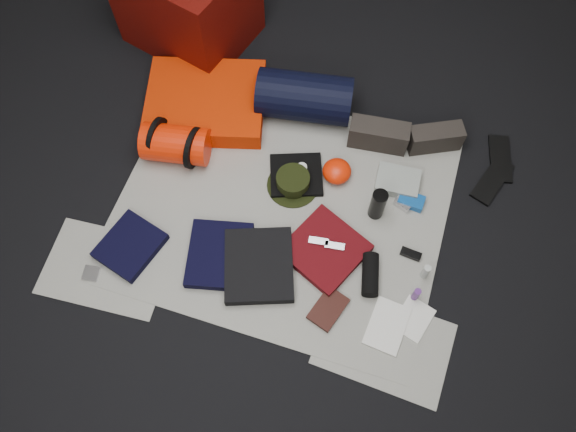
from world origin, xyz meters
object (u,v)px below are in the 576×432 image
(water_bottle, at_px, (378,204))
(compact_camera, at_px, (403,204))
(sleeping_pad, at_px, (206,102))
(navy_duffel, at_px, (304,97))
(stuff_sack, at_px, (176,144))
(paperback_book, at_px, (328,309))

(water_bottle, distance_m, compact_camera, 0.17)
(sleeping_pad, xyz_separation_m, compact_camera, (1.15, -0.26, -0.04))
(navy_duffel, relative_size, water_bottle, 2.59)
(stuff_sack, xyz_separation_m, compact_camera, (1.18, 0.06, -0.08))
(water_bottle, xyz_separation_m, paperback_book, (-0.09, -0.55, -0.08))
(sleeping_pad, distance_m, paperback_book, 1.29)
(sleeping_pad, xyz_separation_m, paperback_book, (0.94, -0.89, -0.04))
(water_bottle, bearing_deg, stuff_sack, 178.89)
(compact_camera, height_order, paperback_book, compact_camera)
(stuff_sack, height_order, compact_camera, stuff_sack)
(stuff_sack, relative_size, water_bottle, 1.75)
(navy_duffel, bearing_deg, paperback_book, -76.41)
(compact_camera, xyz_separation_m, paperback_book, (-0.21, -0.63, -0.00))
(compact_camera, bearing_deg, paperback_book, -87.22)
(paperback_book, bearing_deg, sleeping_pad, 154.96)
(stuff_sack, bearing_deg, sleeping_pad, 83.99)
(sleeping_pad, relative_size, water_bottle, 3.26)
(navy_duffel, distance_m, water_bottle, 0.71)
(sleeping_pad, bearing_deg, navy_duffel, 15.27)
(navy_duffel, bearing_deg, water_bottle, -51.92)
(stuff_sack, height_order, paperback_book, stuff_sack)
(water_bottle, distance_m, paperback_book, 0.56)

